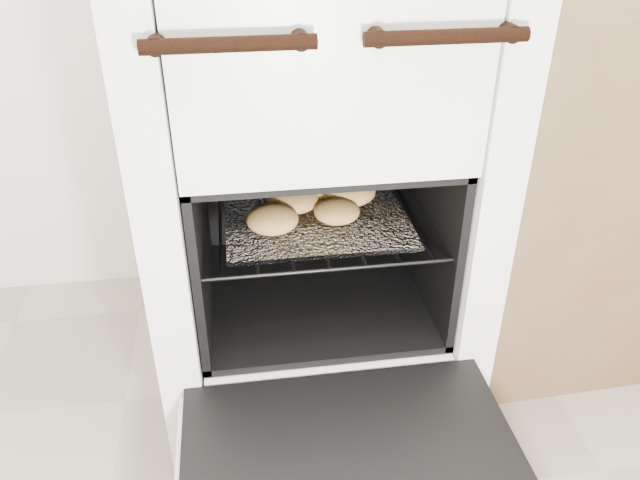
{
  "coord_description": "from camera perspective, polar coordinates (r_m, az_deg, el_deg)",
  "views": [
    {
      "loc": [
        -0.04,
        -0.07,
        1.07
      ],
      "look_at": [
        0.12,
        0.98,
        0.43
      ],
      "focal_mm": 35.0,
      "sensor_mm": 36.0,
      "label": 1
    }
  ],
  "objects": [
    {
      "name": "stove",
      "position": [
        1.35,
        -0.98,
        5.38
      ],
      "size": [
        0.65,
        0.72,
        0.99
      ],
      "color": "white",
      "rests_on": "ground"
    },
    {
      "name": "oven_door",
      "position": [
        1.09,
        3.19,
        -20.58
      ],
      "size": [
        0.58,
        0.45,
        0.04
      ],
      "color": "black",
      "rests_on": "stove"
    },
    {
      "name": "oven_rack",
      "position": [
        1.3,
        -0.55,
        2.48
      ],
      "size": [
        0.47,
        0.45,
        0.01
      ],
      "color": "black",
      "rests_on": "stove"
    },
    {
      "name": "foil_sheet",
      "position": [
        1.28,
        -0.42,
        2.28
      ],
      "size": [
        0.37,
        0.32,
        0.01
      ],
      "primitive_type": "cube",
      "color": "silver",
      "rests_on": "oven_rack"
    },
    {
      "name": "baked_rolls",
      "position": [
        1.3,
        -0.66,
        4.29
      ],
      "size": [
        0.3,
        0.31,
        0.06
      ],
      "color": "#D8AD56",
      "rests_on": "foil_sheet"
    },
    {
      "name": "counter",
      "position": [
        1.7,
        25.86,
        5.45
      ],
      "size": [
        0.87,
        0.6,
        0.85
      ],
      "primitive_type": "cube",
      "rotation": [
        0.0,
        0.0,
        0.04
      ],
      "color": "brown",
      "rests_on": "ground"
    }
  ]
}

